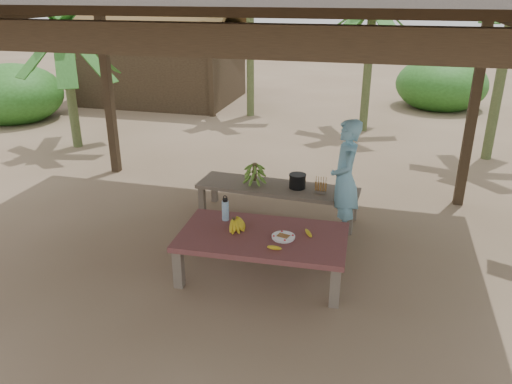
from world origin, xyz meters
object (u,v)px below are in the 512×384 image
(work_table, at_px, (263,240))
(woman, at_px, (345,180))
(water_flask, at_px, (225,210))
(cooking_pot, at_px, (297,181))
(ripe_banana_bunch, at_px, (234,223))
(bench, at_px, (277,190))
(plate, at_px, (283,237))

(work_table, bearing_deg, woman, 55.95)
(work_table, xyz_separation_m, water_flask, (-0.50, 0.25, 0.19))
(water_flask, xyz_separation_m, cooking_pot, (0.60, 1.30, -0.08))
(work_table, distance_m, ripe_banana_bunch, 0.37)
(cooking_pot, bearing_deg, woman, -27.90)
(work_table, distance_m, bench, 1.55)
(ripe_banana_bunch, bearing_deg, cooking_pot, 73.82)
(plate, bearing_deg, bench, 104.49)
(plate, relative_size, cooking_pot, 1.13)
(ripe_banana_bunch, relative_size, plate, 1.01)
(bench, bearing_deg, work_table, -80.35)
(cooking_pot, bearing_deg, bench, -176.62)
(bench, relative_size, plate, 8.92)
(ripe_banana_bunch, bearing_deg, woman, 46.89)
(work_table, bearing_deg, plate, -10.80)
(work_table, height_order, plate, plate)
(plate, bearing_deg, woman, 67.49)
(ripe_banana_bunch, height_order, cooking_pot, ripe_banana_bunch)
(ripe_banana_bunch, relative_size, woman, 0.17)
(water_flask, bearing_deg, plate, -21.32)
(bench, bearing_deg, plate, -72.29)
(work_table, height_order, water_flask, water_flask)
(plate, xyz_separation_m, water_flask, (-0.73, 0.29, 0.11))
(bench, relative_size, cooking_pot, 10.12)
(water_flask, bearing_deg, work_table, -26.66)
(bench, distance_m, water_flask, 1.35)
(ripe_banana_bunch, distance_m, woman, 1.60)
(plate, distance_m, water_flask, 0.80)
(ripe_banana_bunch, xyz_separation_m, cooking_pot, (0.44, 1.51, -0.03))
(work_table, bearing_deg, water_flask, 151.06)
(ripe_banana_bunch, distance_m, plate, 0.58)
(work_table, xyz_separation_m, woman, (0.75, 1.21, 0.33))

